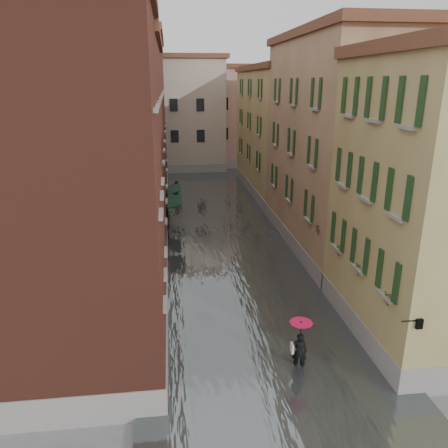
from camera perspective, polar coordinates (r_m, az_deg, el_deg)
ground at (r=20.98m, az=3.83°, el=-12.17°), size 120.00×120.00×0.00m
floodwater at (r=32.69m, az=-0.37°, el=-0.52°), size 10.00×60.00×0.20m
building_left_near at (r=16.64m, az=-18.73°, el=2.98°), size 6.00×8.00×13.00m
building_left_mid at (r=27.33m, az=-14.30°, el=8.50°), size 6.00×14.00×12.50m
building_left_far at (r=42.05m, az=-11.97°, el=12.92°), size 6.00×16.00×14.00m
building_right_near at (r=19.58m, az=25.95°, el=2.01°), size 6.00×8.00×11.50m
building_right_mid at (r=29.05m, az=14.60°, el=9.53°), size 6.00×14.00×13.00m
building_right_far at (r=43.34m, az=7.30°, el=11.64°), size 6.00×16.00×11.50m
building_end_cream at (r=55.91m, az=-6.59°, el=13.89°), size 12.00×9.00×13.00m
building_end_pink at (r=58.72m, az=2.47°, el=13.70°), size 10.00×9.00×12.00m
awning_near at (r=30.89m, az=-6.62°, el=2.83°), size 1.09×3.02×2.80m
awning_far at (r=34.47m, az=-6.70°, el=4.43°), size 1.09×2.73×2.80m
wall_lantern at (r=16.06m, az=24.00°, el=-11.72°), size 0.71×0.22×0.35m
window_planters at (r=19.90m, az=16.25°, el=-3.42°), size 0.59×8.50×0.84m
pedestrian_main at (r=17.29m, az=9.88°, el=-14.94°), size 0.88×0.88×2.06m
pedestrian_far at (r=40.92m, az=-6.14°, el=4.38°), size 1.05×0.95×1.77m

